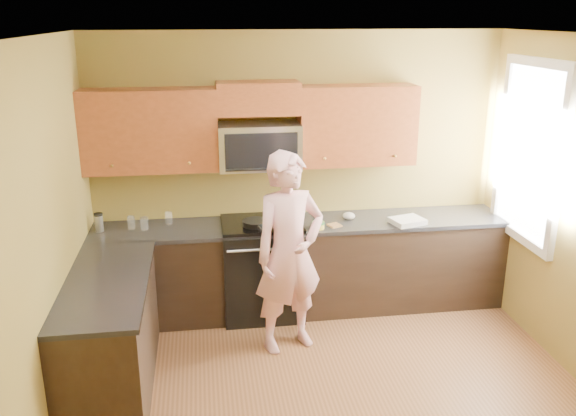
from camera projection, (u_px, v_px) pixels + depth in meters
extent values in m
plane|color=brown|center=(340.00, 413.00, 4.48)|extent=(4.00, 4.00, 0.00)
plane|color=white|center=(351.00, 37.00, 3.65)|extent=(4.00, 4.00, 0.00)
plane|color=olive|center=(298.00, 171.00, 5.95)|extent=(4.00, 0.00, 4.00)
plane|color=olive|center=(36.00, 261.00, 3.79)|extent=(0.00, 4.00, 4.00)
cube|color=black|center=(302.00, 268.00, 5.94)|extent=(4.00, 0.60, 0.88)
cube|color=black|center=(111.00, 337.00, 4.67)|extent=(0.60, 1.60, 0.88)
cube|color=black|center=(303.00, 224.00, 5.79)|extent=(4.00, 0.62, 0.04)
cube|color=black|center=(107.00, 283.00, 4.53)|extent=(0.62, 1.60, 0.04)
cube|color=brown|center=(258.00, 98.00, 5.51)|extent=(0.76, 0.33, 0.30)
imported|color=pink|center=(289.00, 253.00, 5.13)|extent=(0.75, 0.62, 1.77)
cube|color=#B27F47|center=(335.00, 225.00, 5.68)|extent=(0.14, 0.14, 0.01)
ellipsoid|color=silver|center=(291.00, 229.00, 5.53)|extent=(0.11, 0.12, 0.06)
ellipsoid|color=silver|center=(349.00, 216.00, 5.87)|extent=(0.15, 0.15, 0.07)
cube|color=white|center=(407.00, 221.00, 5.75)|extent=(0.35, 0.31, 0.05)
cylinder|color=silver|center=(131.00, 222.00, 5.60)|extent=(0.09, 0.09, 0.12)
cylinder|color=silver|center=(144.00, 224.00, 5.57)|extent=(0.08, 0.08, 0.12)
cylinder|color=silver|center=(169.00, 218.00, 5.72)|extent=(0.07, 0.07, 0.12)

